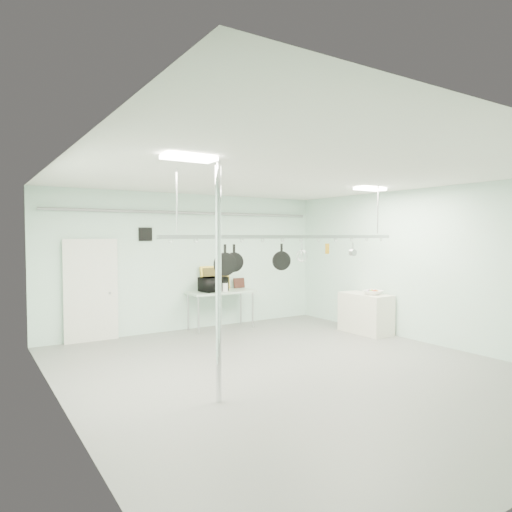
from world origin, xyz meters
TOP-DOWN VIEW (x-y plane):
  - floor at (0.00, 0.00)m, footprint 8.00×8.00m
  - ceiling at (0.00, 0.00)m, footprint 7.00×8.00m
  - back_wall at (0.00, 3.99)m, footprint 7.00×0.02m
  - right_wall at (3.49, 0.00)m, footprint 0.02×8.00m
  - door at (-2.30, 3.94)m, footprint 1.10×0.10m
  - wall_vent at (-1.10, 3.97)m, footprint 0.30×0.04m
  - conduit_pipe at (0.00, 3.90)m, footprint 6.60×0.07m
  - chrome_pole at (-1.70, -0.60)m, footprint 0.08×0.08m
  - prep_table at (0.60, 3.60)m, footprint 1.60×0.70m
  - side_cabinet at (3.15, 1.40)m, footprint 0.60×1.20m
  - pot_rack at (0.20, 0.30)m, footprint 4.80×0.06m
  - light_panel_left at (-2.20, -0.80)m, footprint 0.65×0.30m
  - light_panel_right at (2.40, 0.60)m, footprint 0.65×0.30m
  - microwave at (0.40, 3.60)m, footprint 0.68×0.52m
  - coffee_canister at (0.62, 3.46)m, footprint 0.17×0.17m
  - painting_large at (0.61, 3.90)m, footprint 0.78×0.15m
  - painting_small at (1.28, 3.90)m, footprint 0.30×0.08m
  - fruit_bowl at (3.15, 1.18)m, footprint 0.49×0.49m
  - skillet_left at (-1.10, 0.30)m, footprint 0.37×0.15m
  - skillet_mid at (-0.94, 0.30)m, footprint 0.31×0.14m
  - skillet_right at (-0.02, 0.30)m, footprint 0.32×0.16m
  - whisk at (0.42, 0.30)m, footprint 0.21×0.21m
  - grater at (1.00, 0.30)m, footprint 0.08×0.05m
  - saucepan at (1.64, 0.30)m, footprint 0.13×0.09m
  - fruit_cluster at (3.15, 1.18)m, footprint 0.24×0.24m

SIDE VIEW (x-z plane):
  - floor at x=0.00m, z-range 0.00..0.00m
  - side_cabinet at x=3.15m, z-range 0.00..0.90m
  - prep_table at x=0.60m, z-range 0.38..1.28m
  - fruit_bowl at x=3.15m, z-range 0.90..1.00m
  - fruit_cluster at x=3.15m, z-range 0.95..1.04m
  - coffee_canister at x=0.62m, z-range 0.91..1.11m
  - painting_small at x=1.28m, z-range 0.90..1.16m
  - door at x=-2.30m, z-range -0.05..2.15m
  - microwave at x=0.40m, z-range 0.91..1.24m
  - painting_large at x=0.61m, z-range 0.90..1.49m
  - back_wall at x=0.00m, z-range 0.00..3.20m
  - right_wall at x=3.49m, z-range 0.00..3.20m
  - chrome_pole at x=-1.70m, z-range 0.00..3.20m
  - skillet_left at x=-1.10m, z-range 1.61..2.09m
  - skillet_right at x=-0.02m, z-range 1.66..2.09m
  - skillet_mid at x=-0.94m, z-range 1.66..2.09m
  - whisk at x=0.42m, z-range 1.74..2.09m
  - saucepan at x=1.64m, z-range 1.84..2.09m
  - grater at x=1.00m, z-range 1.88..2.09m
  - pot_rack at x=0.20m, z-range 1.73..2.73m
  - wall_vent at x=-1.10m, z-range 2.10..2.40m
  - conduit_pipe at x=0.00m, z-range 2.71..2.79m
  - light_panel_left at x=-2.20m, z-range 3.14..3.19m
  - light_panel_right at x=2.40m, z-range 3.14..3.19m
  - ceiling at x=0.00m, z-range 3.18..3.20m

